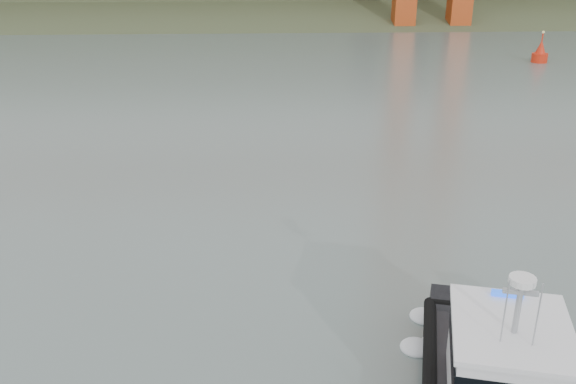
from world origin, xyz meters
The scene contains 2 objects.
ground centered at (0.00, 0.00, 0.00)m, with size 400.00×400.00×0.00m, color #51615D.
nav_buoy centered at (27.90, 50.36, 0.94)m, with size 1.71×1.71×3.56m.
Camera 1 is at (-2.43, -18.48, 14.25)m, focal length 40.00 mm.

